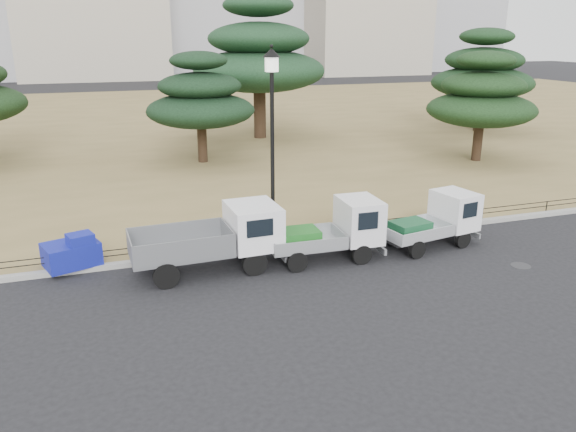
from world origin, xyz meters
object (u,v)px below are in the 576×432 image
object	(u,v)px
tarp_pile	(72,253)
street_lamp	(272,115)
truck_kei_front	(333,230)
truck_kei_rear	(436,221)
truck_large	(216,236)

from	to	relation	value
tarp_pile	street_lamp	bearing A→B (deg)	0.41
truck_kei_front	street_lamp	bearing A→B (deg)	132.49
truck_kei_front	truck_kei_rear	world-z (taller)	truck_kei_front
truck_large	truck_kei_front	distance (m)	3.68
truck_kei_front	tarp_pile	bearing A→B (deg)	169.73
truck_kei_rear	street_lamp	xyz separation A→B (m)	(-5.16, 1.68, 3.50)
truck_kei_front	tarp_pile	world-z (taller)	truck_kei_front
truck_kei_front	truck_large	bearing A→B (deg)	177.24
truck_kei_rear	street_lamp	world-z (taller)	street_lamp
street_lamp	truck_kei_front	bearing A→B (deg)	-49.12
truck_kei_rear	street_lamp	bearing A→B (deg)	151.91
truck_large	tarp_pile	size ratio (longest dim) A/B	2.47
truck_kei_rear	tarp_pile	size ratio (longest dim) A/B	1.95
truck_kei_front	tarp_pile	distance (m)	7.96
street_lamp	tarp_pile	size ratio (longest dim) A/B	3.46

